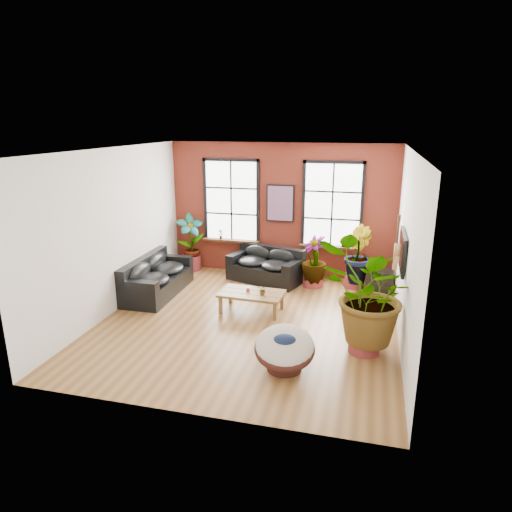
% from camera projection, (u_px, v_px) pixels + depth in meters
% --- Properties ---
extents(room, '(6.04, 6.54, 3.54)m').
position_uv_depth(room, '(250.00, 239.00, 9.18)').
color(room, brown).
rests_on(room, ground).
extents(sofa_back, '(2.08, 1.44, 0.87)m').
position_uv_depth(sofa_back, '(266.00, 266.00, 11.89)').
color(sofa_back, black).
rests_on(sofa_back, ground).
extents(sofa_left, '(0.97, 2.26, 0.89)m').
position_uv_depth(sofa_left, '(156.00, 278.00, 10.97)').
color(sofa_left, black).
rests_on(sofa_left, ground).
extents(coffee_table, '(1.41, 0.85, 0.53)m').
position_uv_depth(coffee_table, '(252.00, 295.00, 9.93)').
color(coffee_table, brown).
rests_on(coffee_table, ground).
extents(papasan_chair, '(1.17, 1.18, 0.76)m').
position_uv_depth(papasan_chair, '(285.00, 348.00, 7.58)').
color(papasan_chair, '#381A14').
rests_on(papasan_chair, ground).
extents(poster, '(0.74, 0.06, 0.98)m').
position_uv_depth(poster, '(280.00, 203.00, 11.94)').
color(poster, black).
rests_on(poster, room).
extents(tv_wall_unit, '(0.13, 1.86, 1.20)m').
position_uv_depth(tv_wall_unit, '(400.00, 252.00, 8.96)').
color(tv_wall_unit, black).
rests_on(tv_wall_unit, room).
extents(media_box, '(0.72, 0.62, 0.55)m').
position_uv_depth(media_box, '(381.00, 281.00, 11.12)').
color(media_box, black).
rests_on(media_box, ground).
extents(pot_back_left, '(0.74, 0.74, 0.41)m').
position_uv_depth(pot_back_left, '(191.00, 262.00, 12.81)').
color(pot_back_left, maroon).
rests_on(pot_back_left, ground).
extents(pot_back_right, '(0.61, 0.61, 0.34)m').
position_uv_depth(pot_back_right, '(354.00, 281.00, 11.44)').
color(pot_back_right, maroon).
rests_on(pot_back_right, ground).
extents(pot_right_wall, '(0.64, 0.64, 0.41)m').
position_uv_depth(pot_right_wall, '(364.00, 341.00, 8.21)').
color(pot_right_wall, maroon).
rests_on(pot_right_wall, ground).
extents(pot_mid, '(0.62, 0.62, 0.37)m').
position_uv_depth(pot_mid, '(313.00, 279.00, 11.51)').
color(pot_mid, maroon).
rests_on(pot_mid, ground).
extents(floor_plant_back_left, '(0.92, 0.84, 1.44)m').
position_uv_depth(floor_plant_back_left, '(191.00, 240.00, 12.61)').
color(floor_plant_back_left, '#37681B').
rests_on(floor_plant_back_left, ground).
extents(floor_plant_back_right, '(0.82, 0.92, 1.42)m').
position_uv_depth(floor_plant_back_right, '(357.00, 254.00, 11.25)').
color(floor_plant_back_right, '#37681B').
rests_on(floor_plant_back_right, ground).
extents(floor_plant_right_wall, '(2.23, 2.22, 1.87)m').
position_uv_depth(floor_plant_right_wall, '(369.00, 295.00, 7.95)').
color(floor_plant_right_wall, '#37681B').
rests_on(floor_plant_right_wall, ground).
extents(floor_plant_mid, '(0.93, 0.93, 1.17)m').
position_uv_depth(floor_plant_mid, '(314.00, 259.00, 11.33)').
color(floor_plant_mid, '#37681B').
rests_on(floor_plant_mid, ground).
extents(table_plant, '(0.25, 0.23, 0.22)m').
position_uv_depth(table_plant, '(263.00, 290.00, 9.75)').
color(table_plant, '#37681B').
rests_on(table_plant, coffee_table).
extents(sill_plant_left, '(0.17, 0.17, 0.27)m').
position_uv_depth(sill_plant_left, '(221.00, 234.00, 12.54)').
color(sill_plant_left, '#37681B').
rests_on(sill_plant_left, room).
extents(sill_plant_right, '(0.19, 0.19, 0.27)m').
position_uv_depth(sill_plant_right, '(344.00, 242.00, 11.75)').
color(sill_plant_right, '#37681B').
rests_on(sill_plant_right, room).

